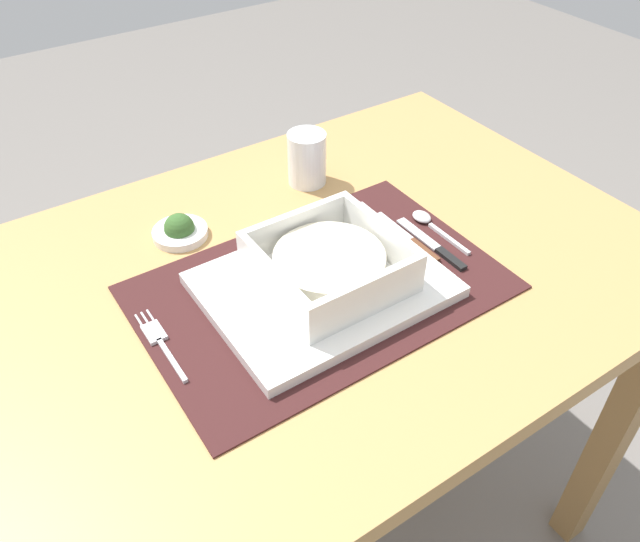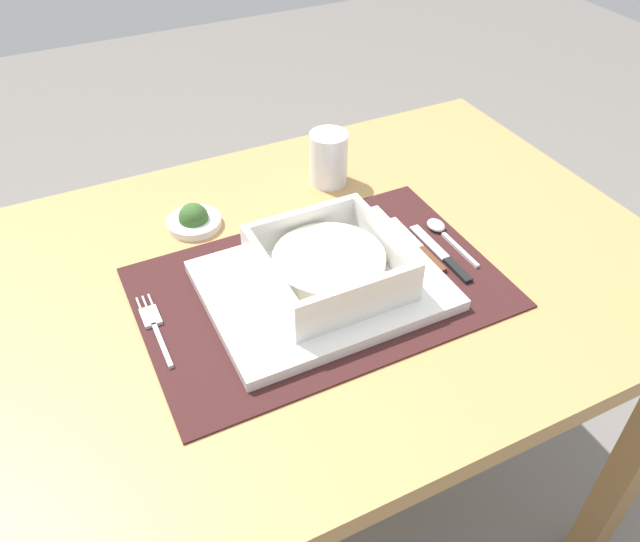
# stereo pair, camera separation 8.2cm
# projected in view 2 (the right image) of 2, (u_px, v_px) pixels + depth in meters

# --- Properties ---
(ground_plane) EXTENTS (6.00, 6.00, 0.00)m
(ground_plane) POSITION_uv_depth(u_px,v_px,m) (321.00, 525.00, 1.34)
(ground_plane) COLOR slate
(dining_table) EXTENTS (0.97, 0.69, 0.72)m
(dining_table) POSITION_uv_depth(u_px,v_px,m) (321.00, 321.00, 0.94)
(dining_table) COLOR #B2844C
(dining_table) RESTS_ON ground
(placemat) EXTENTS (0.47, 0.31, 0.00)m
(placemat) POSITION_uv_depth(u_px,v_px,m) (320.00, 287.00, 0.84)
(placemat) COLOR #381919
(placemat) RESTS_ON dining_table
(serving_plate) EXTENTS (0.30, 0.23, 0.02)m
(serving_plate) POSITION_uv_depth(u_px,v_px,m) (322.00, 285.00, 0.83)
(serving_plate) COLOR white
(serving_plate) RESTS_ON placemat
(porridge_bowl) EXTENTS (0.17, 0.17, 0.06)m
(porridge_bowl) POSITION_uv_depth(u_px,v_px,m) (329.00, 266.00, 0.81)
(porridge_bowl) COLOR white
(porridge_bowl) RESTS_ON serving_plate
(fork) EXTENTS (0.02, 0.13, 0.00)m
(fork) POSITION_uv_depth(u_px,v_px,m) (154.00, 324.00, 0.78)
(fork) COLOR silver
(fork) RESTS_ON placemat
(spoon) EXTENTS (0.02, 0.12, 0.01)m
(spoon) POSITION_uv_depth(u_px,v_px,m) (442.00, 231.00, 0.92)
(spoon) COLOR silver
(spoon) RESTS_ON placemat
(butter_knife) EXTENTS (0.01, 0.14, 0.01)m
(butter_knife) POSITION_uv_depth(u_px,v_px,m) (444.00, 256.00, 0.88)
(butter_knife) COLOR black
(butter_knife) RESTS_ON placemat
(bread_knife) EXTENTS (0.01, 0.14, 0.01)m
(bread_knife) POSITION_uv_depth(u_px,v_px,m) (419.00, 247.00, 0.90)
(bread_knife) COLOR #59331E
(bread_knife) RESTS_ON placemat
(drinking_glass) EXTENTS (0.06, 0.06, 0.09)m
(drinking_glass) POSITION_uv_depth(u_px,v_px,m) (328.00, 161.00, 1.01)
(drinking_glass) COLOR white
(drinking_glass) RESTS_ON dining_table
(condiment_saucer) EXTENTS (0.08, 0.08, 0.04)m
(condiment_saucer) POSITION_uv_depth(u_px,v_px,m) (194.00, 220.00, 0.94)
(condiment_saucer) COLOR white
(condiment_saucer) RESTS_ON dining_table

